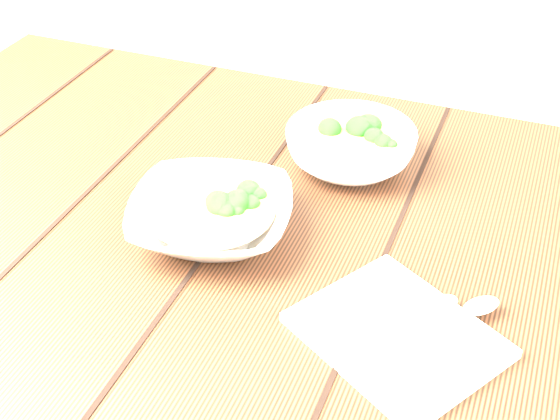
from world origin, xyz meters
name	(u,v)px	position (x,y,z in m)	size (l,w,h in m)	color
table	(244,299)	(0.00, 0.00, 0.63)	(1.20, 0.80, 0.75)	#331A0E
soup_bowl_front	(211,216)	(-0.03, -0.02, 0.78)	(0.24, 0.24, 0.06)	silver
soup_bowl_back	(350,147)	(0.08, 0.18, 0.78)	(0.21, 0.21, 0.06)	silver
trivet	(229,187)	(-0.04, 0.06, 0.76)	(0.09, 0.09, 0.02)	black
napkin	(397,335)	(0.23, -0.12, 0.76)	(0.19, 0.16, 0.01)	beige
spoon_left	(416,314)	(0.24, -0.09, 0.76)	(0.11, 0.13, 0.01)	#B8B3A3
spoon_right	(457,315)	(0.28, -0.07, 0.76)	(0.12, 0.13, 0.01)	#B8B3A3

